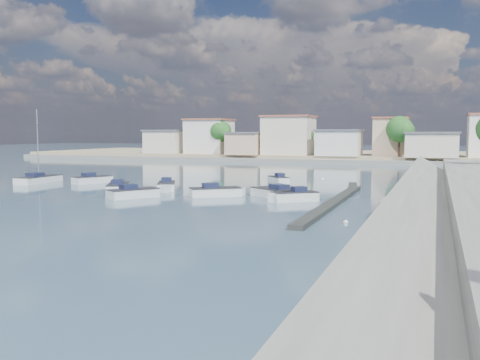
{
  "coord_description": "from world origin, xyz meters",
  "views": [
    {
      "loc": [
        15.03,
        -34.45,
        5.96
      ],
      "look_at": [
        -3.02,
        14.39,
        1.4
      ],
      "focal_mm": 40.0,
      "sensor_mm": 36.0,
      "label": 1
    }
  ],
  "objects_px": {
    "motorboat_d": "(292,197)",
    "motorboat_g": "(166,187)",
    "motorboat_b": "(136,193)",
    "motorboat_f": "(278,180)",
    "sailboat": "(41,179)",
    "motorboat_a": "(118,188)",
    "motorboat_h": "(218,192)",
    "motorboat_c": "(274,193)",
    "motorboat_e": "(94,180)"
  },
  "relations": [
    {
      "from": "motorboat_b",
      "to": "motorboat_d",
      "type": "height_order",
      "value": "same"
    },
    {
      "from": "motorboat_a",
      "to": "motorboat_d",
      "type": "relative_size",
      "value": 1.32
    },
    {
      "from": "motorboat_b",
      "to": "motorboat_h",
      "type": "distance_m",
      "value": 7.71
    },
    {
      "from": "motorboat_b",
      "to": "motorboat_c",
      "type": "xyz_separation_m",
      "value": [
        12.0,
        4.72,
        0.0
      ]
    },
    {
      "from": "motorboat_b",
      "to": "motorboat_h",
      "type": "height_order",
      "value": "same"
    },
    {
      "from": "motorboat_a",
      "to": "motorboat_g",
      "type": "xyz_separation_m",
      "value": [
        4.09,
        2.71,
        0.0
      ]
    },
    {
      "from": "motorboat_e",
      "to": "motorboat_f",
      "type": "distance_m",
      "value": 22.09
    },
    {
      "from": "motorboat_g",
      "to": "sailboat",
      "type": "xyz_separation_m",
      "value": [
        -18.32,
        2.31,
        0.03
      ]
    },
    {
      "from": "motorboat_c",
      "to": "motorboat_f",
      "type": "xyz_separation_m",
      "value": [
        -3.53,
        13.53,
        -0.0
      ]
    },
    {
      "from": "motorboat_e",
      "to": "motorboat_g",
      "type": "relative_size",
      "value": 1.03
    },
    {
      "from": "motorboat_e",
      "to": "motorboat_f",
      "type": "bearing_deg",
      "value": 19.26
    },
    {
      "from": "motorboat_a",
      "to": "motorboat_f",
      "type": "bearing_deg",
      "value": 48.05
    },
    {
      "from": "motorboat_c",
      "to": "motorboat_d",
      "type": "bearing_deg",
      "value": -43.81
    },
    {
      "from": "motorboat_c",
      "to": "sailboat",
      "type": "xyz_separation_m",
      "value": [
        -30.64,
        4.23,
        0.03
      ]
    },
    {
      "from": "motorboat_d",
      "to": "sailboat",
      "type": "bearing_deg",
      "value": 168.84
    },
    {
      "from": "motorboat_a",
      "to": "motorboat_f",
      "type": "xyz_separation_m",
      "value": [
        12.87,
        14.32,
        -0.0
      ]
    },
    {
      "from": "motorboat_e",
      "to": "motorboat_f",
      "type": "relative_size",
      "value": 1.38
    },
    {
      "from": "motorboat_b",
      "to": "motorboat_a",
      "type": "bearing_deg",
      "value": 138.28
    },
    {
      "from": "motorboat_a",
      "to": "sailboat",
      "type": "distance_m",
      "value": 15.09
    },
    {
      "from": "motorboat_e",
      "to": "sailboat",
      "type": "bearing_deg",
      "value": -162.15
    },
    {
      "from": "motorboat_c",
      "to": "motorboat_e",
      "type": "distance_m",
      "value": 25.17
    },
    {
      "from": "motorboat_c",
      "to": "motorboat_e",
      "type": "height_order",
      "value": "same"
    },
    {
      "from": "motorboat_e",
      "to": "motorboat_h",
      "type": "height_order",
      "value": "same"
    },
    {
      "from": "motorboat_a",
      "to": "motorboat_h",
      "type": "height_order",
      "value": "same"
    },
    {
      "from": "motorboat_c",
      "to": "sailboat",
      "type": "relative_size",
      "value": 0.62
    },
    {
      "from": "motorboat_g",
      "to": "motorboat_h",
      "type": "xyz_separation_m",
      "value": [
        7.12,
        -3.0,
        -0.0
      ]
    },
    {
      "from": "motorboat_d",
      "to": "sailboat",
      "type": "distance_m",
      "value": 33.65
    },
    {
      "from": "motorboat_a",
      "to": "motorboat_e",
      "type": "relative_size",
      "value": 1.1
    },
    {
      "from": "motorboat_e",
      "to": "motorboat_g",
      "type": "bearing_deg",
      "value": -19.74
    },
    {
      "from": "motorboat_a",
      "to": "sailboat",
      "type": "bearing_deg",
      "value": 160.56
    },
    {
      "from": "motorboat_g",
      "to": "sailboat",
      "type": "relative_size",
      "value": 0.55
    },
    {
      "from": "motorboat_d",
      "to": "motorboat_e",
      "type": "height_order",
      "value": "same"
    },
    {
      "from": "motorboat_f",
      "to": "motorboat_h",
      "type": "distance_m",
      "value": 14.71
    },
    {
      "from": "motorboat_d",
      "to": "motorboat_g",
      "type": "bearing_deg",
      "value": 164.05
    },
    {
      "from": "motorboat_h",
      "to": "motorboat_a",
      "type": "bearing_deg",
      "value": 178.5
    },
    {
      "from": "motorboat_c",
      "to": "motorboat_h",
      "type": "distance_m",
      "value": 5.32
    },
    {
      "from": "motorboat_f",
      "to": "motorboat_h",
      "type": "relative_size",
      "value": 0.74
    },
    {
      "from": "motorboat_f",
      "to": "sailboat",
      "type": "height_order",
      "value": "sailboat"
    },
    {
      "from": "motorboat_d",
      "to": "motorboat_g",
      "type": "relative_size",
      "value": 0.85
    },
    {
      "from": "motorboat_g",
      "to": "motorboat_h",
      "type": "bearing_deg",
      "value": -22.88
    },
    {
      "from": "motorboat_b",
      "to": "motorboat_f",
      "type": "xyz_separation_m",
      "value": [
        8.47,
        18.25,
        0.0
      ]
    },
    {
      "from": "motorboat_d",
      "to": "motorboat_e",
      "type": "xyz_separation_m",
      "value": [
        -26.76,
        8.53,
        0.0
      ]
    },
    {
      "from": "motorboat_b",
      "to": "motorboat_f",
      "type": "distance_m",
      "value": 20.12
    },
    {
      "from": "motorboat_f",
      "to": "motorboat_g",
      "type": "relative_size",
      "value": 0.75
    },
    {
      "from": "motorboat_b",
      "to": "motorboat_g",
      "type": "height_order",
      "value": "same"
    },
    {
      "from": "motorboat_a",
      "to": "motorboat_f",
      "type": "relative_size",
      "value": 1.51
    },
    {
      "from": "motorboat_h",
      "to": "sailboat",
      "type": "bearing_deg",
      "value": 168.19
    },
    {
      "from": "motorboat_h",
      "to": "sailboat",
      "type": "height_order",
      "value": "sailboat"
    },
    {
      "from": "motorboat_g",
      "to": "motorboat_d",
      "type": "bearing_deg",
      "value": -15.95
    },
    {
      "from": "motorboat_b",
      "to": "motorboat_e",
      "type": "distance_m",
      "value": 16.54
    }
  ]
}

